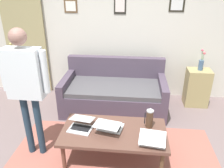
{
  "coord_description": "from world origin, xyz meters",
  "views": [
    {
      "loc": [
        -0.36,
        2.09,
        2.17
      ],
      "look_at": [
        -0.06,
        -0.85,
        0.8
      ],
      "focal_mm": 35.8,
      "sensor_mm": 36.0,
      "label": 1
    }
  ],
  "objects_px": {
    "couch": "(114,93)",
    "laptop_center": "(109,126)",
    "person_standing": "(25,80)",
    "coffee_table": "(114,133)",
    "french_press": "(150,119)",
    "laptop_right": "(81,125)",
    "interior_door": "(26,44)",
    "laptop_left": "(152,140)",
    "flower_vase": "(201,63)",
    "side_shelf": "(197,88)"
  },
  "relations": [
    {
      "from": "laptop_left",
      "to": "french_press",
      "type": "relative_size",
      "value": 1.2
    },
    {
      "from": "coffee_table",
      "to": "interior_door",
      "type": "bearing_deg",
      "value": -44.11
    },
    {
      "from": "interior_door",
      "to": "french_press",
      "type": "xyz_separation_m",
      "value": [
        -2.39,
        1.75,
        -0.46
      ]
    },
    {
      "from": "couch",
      "to": "person_standing",
      "type": "xyz_separation_m",
      "value": [
        0.95,
        1.29,
        0.79
      ]
    },
    {
      "from": "laptop_center",
      "to": "flower_vase",
      "type": "xyz_separation_m",
      "value": [
        -1.48,
        -1.56,
        0.35
      ]
    },
    {
      "from": "interior_door",
      "to": "side_shelf",
      "type": "xyz_separation_m",
      "value": [
        -3.36,
        0.29,
        -0.67
      ]
    },
    {
      "from": "laptop_center",
      "to": "laptop_left",
      "type": "bearing_deg",
      "value": 157.92
    },
    {
      "from": "person_standing",
      "to": "laptop_center",
      "type": "bearing_deg",
      "value": -179.04
    },
    {
      "from": "coffee_table",
      "to": "laptop_right",
      "type": "height_order",
      "value": "laptop_right"
    },
    {
      "from": "side_shelf",
      "to": "flower_vase",
      "type": "relative_size",
      "value": 1.79
    },
    {
      "from": "couch",
      "to": "laptop_left",
      "type": "xyz_separation_m",
      "value": [
        -0.59,
        1.49,
        0.18
      ]
    },
    {
      "from": "side_shelf",
      "to": "person_standing",
      "type": "height_order",
      "value": "person_standing"
    },
    {
      "from": "laptop_left",
      "to": "laptop_right",
      "type": "distance_m",
      "value": 0.92
    },
    {
      "from": "coffee_table",
      "to": "french_press",
      "type": "relative_size",
      "value": 4.79
    },
    {
      "from": "interior_door",
      "to": "person_standing",
      "type": "relative_size",
      "value": 1.2
    },
    {
      "from": "flower_vase",
      "to": "person_standing",
      "type": "bearing_deg",
      "value": 32.45
    },
    {
      "from": "interior_door",
      "to": "laptop_center",
      "type": "relative_size",
      "value": 4.87
    },
    {
      "from": "laptop_right",
      "to": "person_standing",
      "type": "distance_m",
      "value": 0.89
    },
    {
      "from": "laptop_center",
      "to": "flower_vase",
      "type": "height_order",
      "value": "flower_vase"
    },
    {
      "from": "french_press",
      "to": "flower_vase",
      "type": "distance_m",
      "value": 1.77
    },
    {
      "from": "couch",
      "to": "laptop_right",
      "type": "xyz_separation_m",
      "value": [
        0.31,
        1.29,
        0.18
      ]
    },
    {
      "from": "interior_door",
      "to": "french_press",
      "type": "distance_m",
      "value": 3.0
    },
    {
      "from": "laptop_left",
      "to": "flower_vase",
      "type": "relative_size",
      "value": 0.85
    },
    {
      "from": "laptop_right",
      "to": "couch",
      "type": "bearing_deg",
      "value": -103.53
    },
    {
      "from": "couch",
      "to": "laptop_right",
      "type": "bearing_deg",
      "value": 76.47
    },
    {
      "from": "laptop_left",
      "to": "side_shelf",
      "type": "bearing_deg",
      "value": -117.99
    },
    {
      "from": "couch",
      "to": "french_press",
      "type": "xyz_separation_m",
      "value": [
        -0.56,
        1.17,
        0.26
      ]
    },
    {
      "from": "person_standing",
      "to": "coffee_table",
      "type": "bearing_deg",
      "value": 179.49
    },
    {
      "from": "interior_door",
      "to": "person_standing",
      "type": "height_order",
      "value": "interior_door"
    },
    {
      "from": "laptop_left",
      "to": "french_press",
      "type": "distance_m",
      "value": 0.33
    },
    {
      "from": "laptop_right",
      "to": "flower_vase",
      "type": "bearing_deg",
      "value": -139.51
    },
    {
      "from": "coffee_table",
      "to": "french_press",
      "type": "height_order",
      "value": "french_press"
    },
    {
      "from": "laptop_right",
      "to": "side_shelf",
      "type": "distance_m",
      "value": 2.43
    },
    {
      "from": "interior_door",
      "to": "side_shelf",
      "type": "relative_size",
      "value": 2.9
    },
    {
      "from": "couch",
      "to": "person_standing",
      "type": "relative_size",
      "value": 1.06
    },
    {
      "from": "interior_door",
      "to": "laptop_center",
      "type": "height_order",
      "value": "interior_door"
    },
    {
      "from": "coffee_table",
      "to": "person_standing",
      "type": "relative_size",
      "value": 0.78
    },
    {
      "from": "coffee_table",
      "to": "french_press",
      "type": "bearing_deg",
      "value": -163.36
    },
    {
      "from": "flower_vase",
      "to": "person_standing",
      "type": "xyz_separation_m",
      "value": [
        2.49,
        1.58,
        0.26
      ]
    },
    {
      "from": "laptop_center",
      "to": "flower_vase",
      "type": "bearing_deg",
      "value": -133.37
    },
    {
      "from": "laptop_center",
      "to": "french_press",
      "type": "xyz_separation_m",
      "value": [
        -0.51,
        -0.11,
        0.08
      ]
    },
    {
      "from": "french_press",
      "to": "laptop_center",
      "type": "bearing_deg",
      "value": 11.92
    },
    {
      "from": "couch",
      "to": "laptop_center",
      "type": "height_order",
      "value": "couch"
    },
    {
      "from": "laptop_left",
      "to": "laptop_center",
      "type": "bearing_deg",
      "value": -22.08
    },
    {
      "from": "flower_vase",
      "to": "laptop_left",
      "type": "bearing_deg",
      "value": 61.98
    },
    {
      "from": "laptop_right",
      "to": "side_shelf",
      "type": "bearing_deg",
      "value": -139.48
    },
    {
      "from": "couch",
      "to": "person_standing",
      "type": "height_order",
      "value": "person_standing"
    },
    {
      "from": "laptop_left",
      "to": "interior_door",
      "type": "bearing_deg",
      "value": -40.66
    },
    {
      "from": "french_press",
      "to": "person_standing",
      "type": "relative_size",
      "value": 0.16
    },
    {
      "from": "side_shelf",
      "to": "interior_door",
      "type": "bearing_deg",
      "value": -4.99
    }
  ]
}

